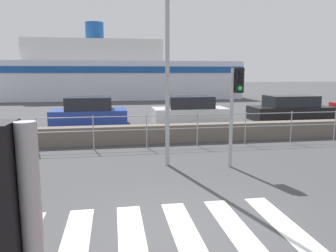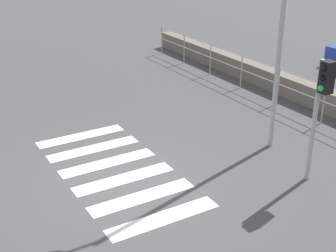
{
  "view_description": "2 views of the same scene",
  "coord_description": "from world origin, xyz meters",
  "px_view_note": "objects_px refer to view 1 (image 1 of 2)",
  "views": [
    {
      "loc": [
        -1.15,
        -5.09,
        2.69
      ],
      "look_at": [
        0.04,
        2.0,
        1.5
      ],
      "focal_mm": 35.0,
      "sensor_mm": 36.0,
      "label": 1
    },
    {
      "loc": [
        8.5,
        -3.87,
        5.34
      ],
      "look_at": [
        0.28,
        1.0,
        1.2
      ],
      "focal_mm": 50.0,
      "sensor_mm": 36.0,
      "label": 2
    }
  ],
  "objects_px": {
    "ferry_boat": "(118,74)",
    "parked_car_white": "(190,111)",
    "streetlamp": "(169,19)",
    "traffic_light_far": "(236,95)",
    "parked_car_blue": "(89,113)",
    "parked_car_black": "(290,109)"
  },
  "relations": [
    {
      "from": "parked_car_white",
      "to": "parked_car_black",
      "type": "height_order",
      "value": "parked_car_white"
    },
    {
      "from": "streetlamp",
      "to": "parked_car_black",
      "type": "xyz_separation_m",
      "value": [
        8.44,
        8.2,
        -3.5
      ]
    },
    {
      "from": "streetlamp",
      "to": "parked_car_black",
      "type": "bearing_deg",
      "value": 44.19
    },
    {
      "from": "traffic_light_far",
      "to": "ferry_boat",
      "type": "distance_m",
      "value": 26.13
    },
    {
      "from": "streetlamp",
      "to": "parked_car_black",
      "type": "height_order",
      "value": "streetlamp"
    },
    {
      "from": "traffic_light_far",
      "to": "parked_car_black",
      "type": "xyz_separation_m",
      "value": [
        6.59,
        8.48,
        -1.47
      ]
    },
    {
      "from": "ferry_boat",
      "to": "parked_car_white",
      "type": "height_order",
      "value": "ferry_boat"
    },
    {
      "from": "traffic_light_far",
      "to": "parked_car_white",
      "type": "relative_size",
      "value": 0.7
    },
    {
      "from": "streetlamp",
      "to": "parked_car_white",
      "type": "relative_size",
      "value": 1.67
    },
    {
      "from": "traffic_light_far",
      "to": "parked_car_black",
      "type": "bearing_deg",
      "value": 52.14
    },
    {
      "from": "streetlamp",
      "to": "parked_car_black",
      "type": "distance_m",
      "value": 12.28
    },
    {
      "from": "ferry_boat",
      "to": "parked_car_white",
      "type": "distance_m",
      "value": 17.94
    },
    {
      "from": "streetlamp",
      "to": "parked_car_white",
      "type": "bearing_deg",
      "value": 72.68
    },
    {
      "from": "streetlamp",
      "to": "parked_car_blue",
      "type": "distance_m",
      "value": 9.32
    },
    {
      "from": "traffic_light_far",
      "to": "ferry_boat",
      "type": "bearing_deg",
      "value": 96.12
    },
    {
      "from": "streetlamp",
      "to": "parked_car_blue",
      "type": "relative_size",
      "value": 1.75
    },
    {
      "from": "streetlamp",
      "to": "ferry_boat",
      "type": "distance_m",
      "value": 25.77
    },
    {
      "from": "streetlamp",
      "to": "ferry_boat",
      "type": "bearing_deg",
      "value": 92.09
    },
    {
      "from": "parked_car_blue",
      "to": "ferry_boat",
      "type": "bearing_deg",
      "value": 84.1
    },
    {
      "from": "traffic_light_far",
      "to": "streetlamp",
      "type": "height_order",
      "value": "streetlamp"
    },
    {
      "from": "parked_car_white",
      "to": "parked_car_blue",
      "type": "bearing_deg",
      "value": 180.0
    },
    {
      "from": "traffic_light_far",
      "to": "parked_car_blue",
      "type": "bearing_deg",
      "value": 118.46
    }
  ]
}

